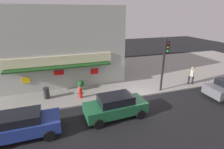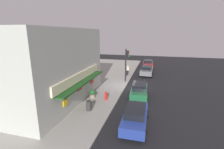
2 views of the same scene
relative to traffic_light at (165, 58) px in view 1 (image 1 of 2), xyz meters
name	(u,v)px [view 1 (image 1 of 2)]	position (x,y,z in m)	size (l,w,h in m)	color
ground_plane	(141,97)	(-2.20, -0.33, -3.12)	(63.00, 63.00, 0.00)	black
sidewalk	(117,73)	(-2.20, 5.80, -3.06)	(42.00, 12.26, 0.12)	gray
corner_building	(58,43)	(-8.42, 7.00, 0.62)	(12.14, 8.72, 7.23)	#ADB2A8
traffic_light	(165,58)	(0.00, 0.00, 0.00)	(0.32, 0.58, 4.65)	black
fire_hydrant	(81,93)	(-7.09, 0.87, -2.54)	(0.51, 0.27, 0.93)	red
trash_can	(46,93)	(-9.75, 1.65, -2.53)	(0.47, 0.47, 0.92)	#2D2D2D
pedestrian	(191,75)	(3.56, 0.42, -2.03)	(0.56, 0.56, 1.75)	black
potted_plant_by_doorway	(81,85)	(-6.83, 2.46, -2.55)	(0.56, 0.56, 0.86)	gray
parked_car_green	(115,106)	(-5.19, -2.37, -2.29)	(4.26, 2.14, 1.60)	#1E6038
parked_car_blue	(19,125)	(-11.01, -2.67, -2.32)	(4.44, 1.98, 1.53)	navy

